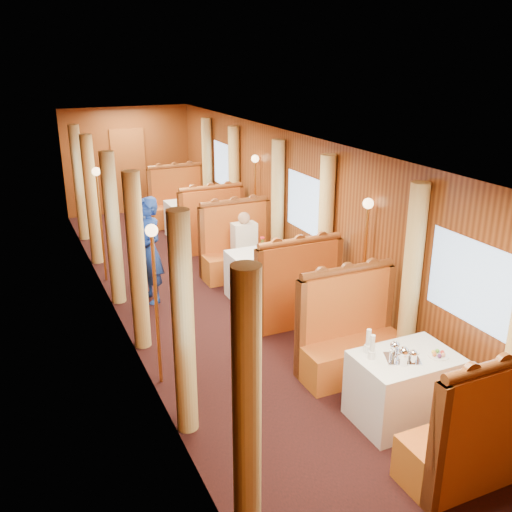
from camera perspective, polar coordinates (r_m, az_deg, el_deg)
floor at (r=8.87m, az=-3.71°, el=-4.90°), size 3.00×12.00×0.01m
ceiling at (r=8.15m, az=-4.10°, el=11.29°), size 3.00×12.00×0.01m
wall_far at (r=14.06m, az=-12.66°, el=9.30°), size 3.00×0.01×2.50m
wall_left at (r=8.05m, az=-13.94°, el=1.49°), size 0.01×12.00×2.50m
wall_right at (r=9.03m, az=5.07°, el=3.99°), size 0.01×12.00×2.50m
doorway_far at (r=14.08m, az=-12.56°, el=8.29°), size 0.80×0.04×2.00m
table_near at (r=6.33m, az=14.55°, el=-12.60°), size 1.05×0.72×0.75m
banquette_near_fwd at (r=5.70m, az=21.14°, el=-16.80°), size 1.30×0.55×1.34m
banquette_near_aft at (r=7.00m, az=9.43°, el=-8.39°), size 1.30×0.55×1.34m
table_mid at (r=8.99m, az=0.71°, el=-1.91°), size 1.05×0.72×0.75m
banquette_mid_fwd at (r=8.13m, az=3.74°, el=-4.00°), size 1.30×0.55×1.34m
banquette_mid_aft at (r=9.84m, az=-1.78°, el=0.35°), size 1.30×0.55×1.34m
table_far at (r=12.08m, az=-6.33°, el=3.71°), size 1.05×0.72×0.75m
banquette_far_fwd at (r=11.14m, az=-4.69°, el=2.65°), size 1.30×0.55×1.34m
banquette_far_aft at (r=13.00m, az=-7.75°, el=5.04°), size 1.30×0.55×1.34m
tea_tray at (r=6.06m, az=14.42°, el=-9.92°), size 0.42×0.37×0.01m
teapot_left at (r=5.95m, az=14.51°, el=-9.84°), size 0.19×0.15×0.15m
teapot_right at (r=6.00m, az=15.41°, el=-9.83°), size 0.14×0.11×0.11m
teapot_back at (r=6.06m, az=13.66°, el=-9.22°), size 0.20×0.17×0.13m
fruit_plate at (r=6.21m, az=17.76°, el=-9.40°), size 0.21×0.21×0.05m
cup_inboard at (r=5.96m, az=11.52°, el=-9.14°), size 0.08×0.08×0.26m
cup_outboard at (r=6.07m, az=11.15°, el=-8.57°), size 0.08×0.08×0.26m
rose_vase_mid at (r=8.83m, az=0.63°, el=1.50°), size 0.06×0.06×0.36m
rose_vase_far at (r=11.92m, az=-6.44°, el=6.24°), size 0.06×0.06×0.36m
window_left_near at (r=4.82m, az=-5.83°, el=-8.12°), size 0.01×1.20×0.90m
curtain_left_near_a at (r=4.37m, az=-0.93°, el=-15.47°), size 0.22×0.22×2.35m
curtain_left_near_b at (r=5.64m, az=-7.29°, el=-6.97°), size 0.22×0.22×2.35m
window_right_near at (r=6.31m, az=20.64°, el=-2.43°), size 0.01×1.20×0.90m
curtain_right_near_b at (r=6.87m, az=15.25°, el=-2.50°), size 0.22×0.22×2.35m
window_left_mid at (r=8.00m, az=-13.95°, el=2.87°), size 0.01×1.20×0.90m
curtain_left_mid_a at (r=7.37m, az=-11.81°, el=-0.66°), size 0.22×0.22×2.35m
curtain_left_mid_b at (r=8.83m, az=-14.11°, el=2.58°), size 0.22×0.22×2.35m
window_right_mid at (r=8.97m, az=5.02°, el=5.21°), size 0.01×1.20×0.90m
curtain_right_mid_a at (r=8.35m, az=6.93°, el=2.06°), size 0.22×0.22×2.35m
curtain_right_mid_b at (r=9.66m, az=2.17°, el=4.64°), size 0.22×0.22×2.35m
window_left_far at (r=11.36m, az=-17.38°, el=7.49°), size 0.01×1.20×0.90m
curtain_left_far_a at (r=10.68m, az=-16.10°, el=5.35°), size 0.22×0.22×2.35m
curtain_left_far_b at (r=12.19m, az=-17.26°, el=6.97°), size 0.22×0.22×2.35m
window_right_far at (r=12.07m, az=-3.17°, el=9.04°), size 0.01×1.20×0.90m
curtain_right_far_a at (r=11.38m, az=-2.20°, el=6.97°), size 0.22×0.22×2.35m
curtain_right_far_b at (r=12.80m, az=-4.87°, el=8.37°), size 0.22×0.22×2.35m
sconce_left_fore at (r=6.41m, az=-10.14°, el=-1.70°), size 0.14×0.14×1.95m
sconce_right_fore at (r=7.53m, az=10.91°, el=1.52°), size 0.14×0.14×1.95m
sconce_left_aft at (r=9.69m, az=-15.43°, el=5.27°), size 0.14×0.14×1.95m
sconce_right_aft at (r=10.47m, az=-0.09°, el=7.03°), size 0.14×0.14×1.95m
steward at (r=8.85m, az=-10.65°, el=0.56°), size 0.51×0.67×1.66m
passenger at (r=9.48m, az=-1.12°, el=1.62°), size 0.40×0.44×0.76m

